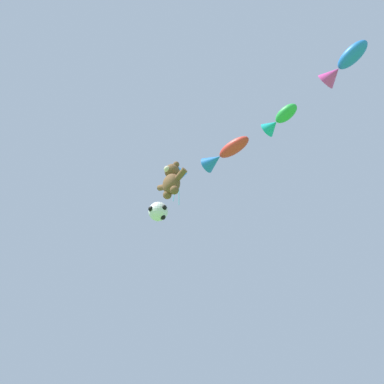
% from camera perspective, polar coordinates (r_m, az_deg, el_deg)
% --- Properties ---
extents(teddy_bear_kite, '(2.08, 0.91, 2.11)m').
position_cam_1_polar(teddy_bear_kite, '(12.96, -4.57, 2.69)').
color(teddy_bear_kite, brown).
extents(soccer_ball_kite, '(1.04, 1.04, 0.96)m').
position_cam_1_polar(soccer_ball_kite, '(12.54, -7.48, -4.31)').
color(soccer_ball_kite, white).
extents(fish_kite_crimson, '(2.47, 0.83, 0.81)m').
position_cam_1_polar(fish_kite_crimson, '(12.23, 6.93, 8.30)').
color(fish_kite_crimson, red).
extents(fish_kite_emerald, '(1.55, 0.85, 0.69)m').
position_cam_1_polar(fish_kite_emerald, '(11.31, 18.69, 14.91)').
color(fish_kite_emerald, green).
extents(fish_kite_cobalt, '(1.73, 1.05, 0.72)m').
position_cam_1_polar(fish_kite_cobalt, '(11.45, 30.31, 23.10)').
color(fish_kite_cobalt, blue).
extents(diamond_kite, '(0.95, 0.72, 3.12)m').
position_cam_1_polar(diamond_kite, '(16.30, -3.14, 3.28)').
color(diamond_kite, blue).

